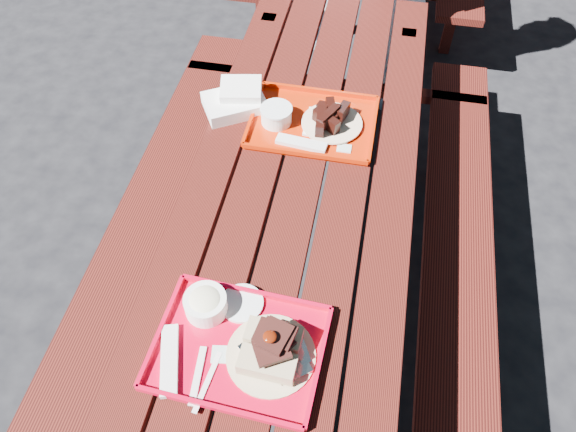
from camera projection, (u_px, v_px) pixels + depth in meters
The scene contains 5 objects.
ground at pixel (295, 308), 2.38m from camera, with size 60.00×60.00×0.00m, color black.
picnic_table_near at pixel (296, 229), 1.94m from camera, with size 1.41×2.40×0.75m.
near_tray at pixel (240, 337), 1.45m from camera, with size 0.45×0.37×0.14m.
far_tray at pixel (310, 121), 1.97m from camera, with size 0.44×0.34×0.07m.
white_cloth at pixel (236, 100), 2.02m from camera, with size 0.26×0.24×0.09m.
Camera 1 is at (0.19, -1.15, 2.11)m, focal length 35.00 mm.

